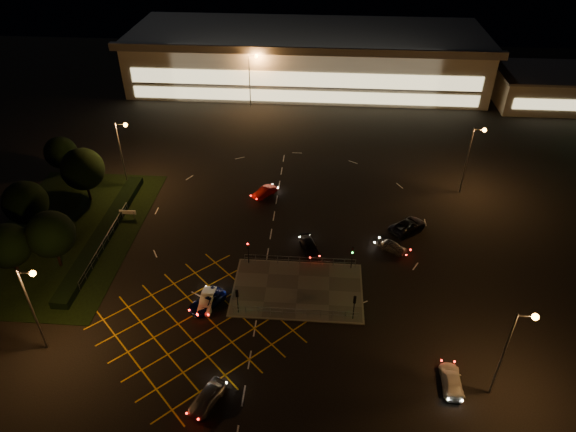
# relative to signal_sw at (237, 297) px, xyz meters

# --- Properties ---
(ground) EXTENTS (180.00, 180.00, 0.00)m
(ground) POSITION_rel_signal_sw_xyz_m (4.00, 5.99, -2.37)
(ground) COLOR black
(ground) RESTS_ON ground
(pedestrian_island) EXTENTS (14.00, 9.00, 0.12)m
(pedestrian_island) POSITION_rel_signal_sw_xyz_m (6.00, 3.99, -2.31)
(pedestrian_island) COLOR #4C4944
(pedestrian_island) RESTS_ON ground
(grass_verge) EXTENTS (18.00, 30.00, 0.08)m
(grass_verge) POSITION_rel_signal_sw_xyz_m (-24.00, 11.99, -2.33)
(grass_verge) COLOR black
(grass_verge) RESTS_ON ground
(hedge) EXTENTS (2.00, 26.00, 1.00)m
(hedge) POSITION_rel_signal_sw_xyz_m (-19.00, 11.99, -1.87)
(hedge) COLOR black
(hedge) RESTS_ON ground
(supermarket) EXTENTS (72.00, 26.50, 10.50)m
(supermarket) POSITION_rel_signal_sw_xyz_m (4.00, 67.95, 2.95)
(supermarket) COLOR beige
(supermarket) RESTS_ON ground
(retail_unit_a) EXTENTS (18.80, 14.80, 6.35)m
(retail_unit_a) POSITION_rel_signal_sw_xyz_m (50.00, 59.97, 0.85)
(retail_unit_a) COLOR beige
(retail_unit_a) RESTS_ON ground
(streetlight_sw) EXTENTS (1.78, 0.56, 10.03)m
(streetlight_sw) POSITION_rel_signal_sw_xyz_m (-17.56, -6.01, 4.20)
(streetlight_sw) COLOR slate
(streetlight_sw) RESTS_ON ground
(streetlight_se) EXTENTS (1.78, 0.56, 10.03)m
(streetlight_se) POSITION_rel_signal_sw_xyz_m (24.44, -8.01, 4.20)
(streetlight_se) COLOR slate
(streetlight_se) RESTS_ON ground
(streetlight_nw) EXTENTS (1.78, 0.56, 10.03)m
(streetlight_nw) POSITION_rel_signal_sw_xyz_m (-19.56, 23.99, 4.20)
(streetlight_nw) COLOR slate
(streetlight_nw) RESTS_ON ground
(streetlight_ne) EXTENTS (1.78, 0.56, 10.03)m
(streetlight_ne) POSITION_rel_signal_sw_xyz_m (28.44, 25.99, 4.20)
(streetlight_ne) COLOR slate
(streetlight_ne) RESTS_ON ground
(streetlight_far_left) EXTENTS (1.78, 0.56, 10.03)m
(streetlight_far_left) POSITION_rel_signal_sw_xyz_m (-5.56, 53.99, 4.20)
(streetlight_far_left) COLOR slate
(streetlight_far_left) RESTS_ON ground
(streetlight_far_right) EXTENTS (1.78, 0.56, 10.03)m
(streetlight_far_right) POSITION_rel_signal_sw_xyz_m (34.44, 55.99, 4.20)
(streetlight_far_right) COLOR slate
(streetlight_far_right) RESTS_ON ground
(signal_sw) EXTENTS (0.28, 0.30, 3.15)m
(signal_sw) POSITION_rel_signal_sw_xyz_m (0.00, 0.00, 0.00)
(signal_sw) COLOR black
(signal_sw) RESTS_ON pedestrian_island
(signal_se) EXTENTS (0.28, 0.30, 3.15)m
(signal_se) POSITION_rel_signal_sw_xyz_m (12.00, 0.00, 0.00)
(signal_se) COLOR black
(signal_se) RESTS_ON pedestrian_island
(signal_nw) EXTENTS (0.28, 0.30, 3.15)m
(signal_nw) POSITION_rel_signal_sw_xyz_m (0.00, 7.99, 0.00)
(signal_nw) COLOR black
(signal_nw) RESTS_ON pedestrian_island
(signal_ne) EXTENTS (0.28, 0.30, 3.15)m
(signal_ne) POSITION_rel_signal_sw_xyz_m (12.00, 7.99, 0.00)
(signal_ne) COLOR black
(signal_ne) RESTS_ON pedestrian_island
(tree_a) EXTENTS (5.04, 5.04, 6.86)m
(tree_a) POSITION_rel_signal_sw_xyz_m (-26.00, 3.99, 1.97)
(tree_a) COLOR black
(tree_a) RESTS_ON ground
(tree_b) EXTENTS (5.40, 5.40, 7.35)m
(tree_b) POSITION_rel_signal_sw_xyz_m (-28.00, 11.99, 2.28)
(tree_b) COLOR black
(tree_b) RESTS_ON ground
(tree_c) EXTENTS (5.76, 5.76, 7.84)m
(tree_c) POSITION_rel_signal_sw_xyz_m (-24.00, 19.99, 2.59)
(tree_c) COLOR black
(tree_c) RESTS_ON ground
(tree_d) EXTENTS (4.68, 4.68, 6.37)m
(tree_d) POSITION_rel_signal_sw_xyz_m (-30.00, 25.99, 1.65)
(tree_d) COLOR black
(tree_d) RESTS_ON ground
(tree_e) EXTENTS (5.40, 5.40, 7.35)m
(tree_e) POSITION_rel_signal_sw_xyz_m (-22.00, 5.99, 2.28)
(tree_e) COLOR black
(tree_e) RESTS_ON ground
(car_near_silver) EXTENTS (3.25, 4.52, 1.43)m
(car_near_silver) POSITION_rel_signal_sw_xyz_m (-1.07, -10.91, -1.65)
(car_near_silver) COLOR #B8BBC0
(car_near_silver) RESTS_ON ground
(car_queue_white) EXTENTS (1.42, 3.92, 1.28)m
(car_queue_white) POSITION_rel_signal_sw_xyz_m (-3.50, 0.95, -1.73)
(car_queue_white) COLOR silver
(car_queue_white) RESTS_ON ground
(car_left_blue) EXTENTS (4.09, 4.93, 1.25)m
(car_left_blue) POSITION_rel_signal_sw_xyz_m (-3.47, 0.84, -1.74)
(car_left_blue) COLOR #0E1854
(car_left_blue) RESTS_ON ground
(car_far_dkgrey) EXTENTS (3.05, 4.57, 1.23)m
(car_far_dkgrey) POSITION_rel_signal_sw_xyz_m (7.04, 10.99, -1.75)
(car_far_dkgrey) COLOR black
(car_far_dkgrey) RESTS_ON ground
(car_right_silver) EXTENTS (3.90, 3.17, 1.25)m
(car_right_silver) POSITION_rel_signal_sw_xyz_m (17.08, 11.78, -1.74)
(car_right_silver) COLOR #A9AAB0
(car_right_silver) RESTS_ON ground
(car_circ_red) EXTENTS (3.49, 3.83, 1.27)m
(car_circ_red) POSITION_rel_signal_sw_xyz_m (0.20, 22.87, -1.73)
(car_circ_red) COLOR maroon
(car_circ_red) RESTS_ON ground
(car_east_grey) EXTENTS (5.52, 5.23, 1.45)m
(car_east_grey) POSITION_rel_signal_sw_xyz_m (19.40, 16.08, -1.64)
(car_east_grey) COLOR black
(car_east_grey) RESTS_ON ground
(car_approach_white) EXTENTS (1.88, 4.38, 1.26)m
(car_approach_white) POSITION_rel_signal_sw_xyz_m (20.65, -7.42, -1.74)
(car_approach_white) COLOR silver
(car_approach_white) RESTS_ON ground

